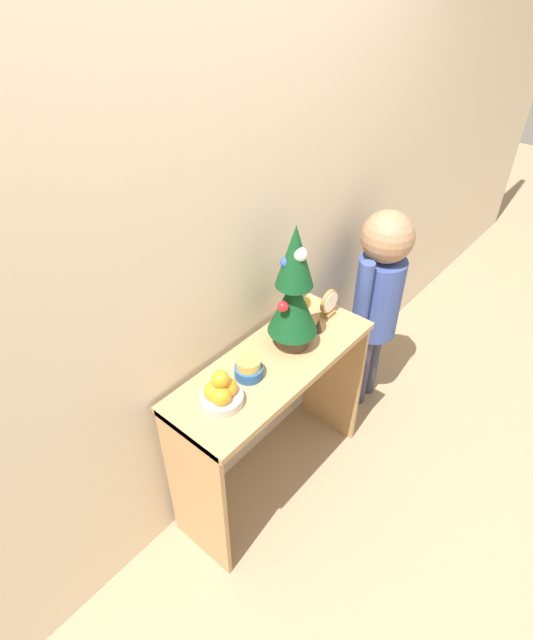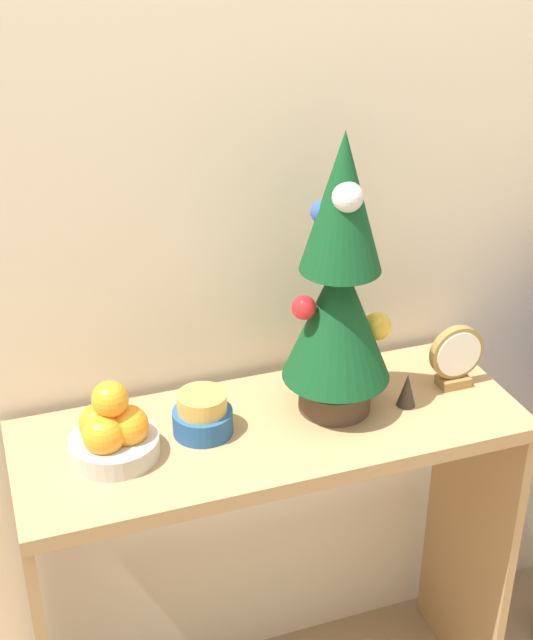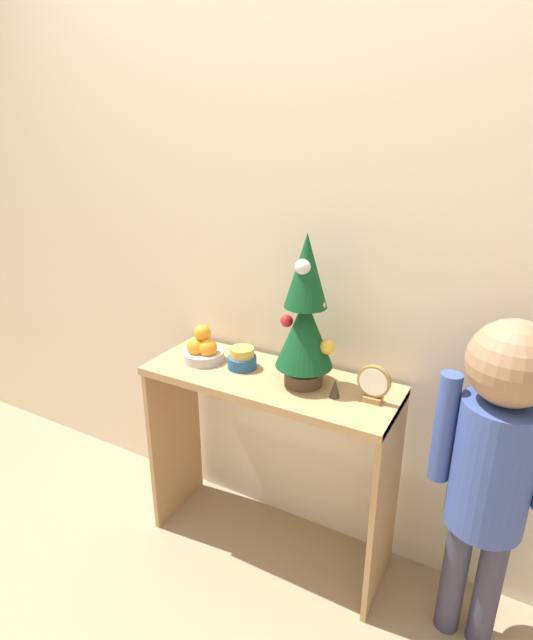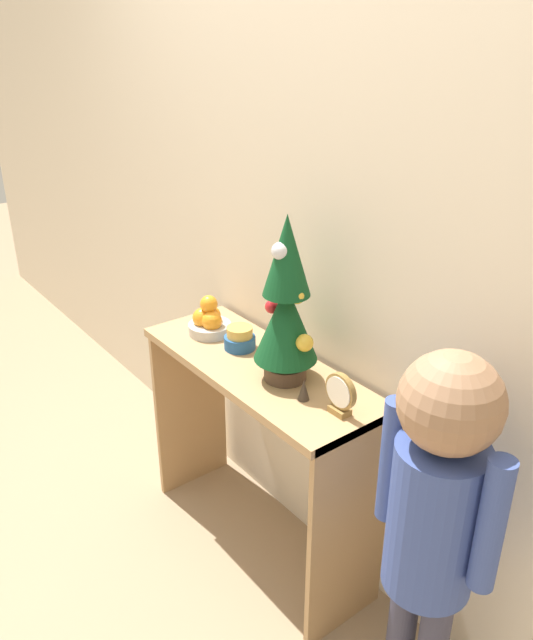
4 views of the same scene
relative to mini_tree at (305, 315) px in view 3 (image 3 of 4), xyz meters
name	(u,v)px [view 3 (image 3 of 4)]	position (x,y,z in m)	size (l,w,h in m)	color
ground_plane	(247,572)	(-0.13, -0.19, -1.05)	(12.00, 12.00, 0.00)	#997F60
back_wall	(298,241)	(-0.13, 0.21, 0.20)	(7.00, 0.05, 2.50)	beige
console_table	(269,424)	(-0.13, -0.01, -0.47)	(0.96, 0.36, 0.78)	tan
mini_tree	(305,315)	(0.00, 0.00, 0.00)	(0.21, 0.20, 0.55)	#4C3828
fruit_bowl	(203,348)	(-0.43, -0.01, -0.21)	(0.16, 0.16, 0.15)	#B7B2A8
singing_bowl	(242,359)	(-0.26, 0.01, -0.23)	(0.11, 0.11, 0.08)	#235189
desk_clock	(374,384)	(0.26, 0.00, -0.20)	(0.11, 0.04, 0.13)	olive
figurine	(335,388)	(0.13, -0.04, -0.23)	(0.04, 0.04, 0.07)	#382D23
child_figure	(496,450)	(0.65, -0.04, -0.30)	(0.37, 0.25, 1.16)	#38384C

